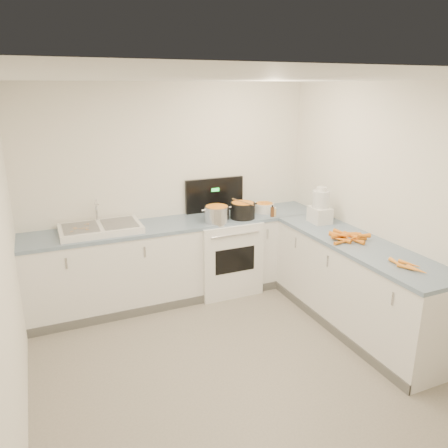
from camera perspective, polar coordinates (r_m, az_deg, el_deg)
name	(u,v)px	position (r m, az deg, el deg)	size (l,w,h in m)	color
floor	(242,375)	(4.10, 2.40, -19.07)	(3.50, 4.00, 0.00)	gray
ceiling	(247,78)	(3.30, 2.98, 18.45)	(3.50, 4.00, 0.00)	white
wall_back	(171,191)	(5.30, -6.88, 4.36)	(3.50, 2.50, 0.00)	white
wall_left	(2,279)	(3.20, -26.98, -6.43)	(4.00, 2.50, 0.00)	white
wall_right	(409,218)	(4.52, 23.01, 0.77)	(4.00, 2.50, 0.00)	white
counter_back	(181,259)	(5.26, -5.62, -4.61)	(3.50, 0.62, 0.94)	white
counter_right	(356,285)	(4.79, 16.81, -7.63)	(0.62, 2.20, 0.94)	white
stove	(224,253)	(5.43, -0.04, -3.78)	(0.76, 0.65, 1.36)	white
sink	(101,228)	(4.91, -15.83, -0.54)	(0.86, 0.52, 0.31)	white
steel_pot	(217,215)	(5.05, -0.96, 1.18)	(0.28, 0.28, 0.21)	silver
black_pot	(243,211)	(5.21, 2.44, 1.68)	(0.29, 0.29, 0.21)	black
wooden_spoon	(243,202)	(5.18, 2.46, 2.90)	(0.02, 0.02, 0.39)	#AD7A47
mixing_bowl	(264,208)	(5.49, 5.27, 2.14)	(0.25, 0.25, 0.11)	white
extract_bottle	(272,212)	(5.30, 6.33, 1.58)	(0.05, 0.05, 0.12)	#593319
spice_jar	(274,212)	(5.33, 6.55, 1.51)	(0.05, 0.05, 0.09)	#E5B266
food_processor	(320,207)	(5.13, 12.47, 2.13)	(0.22, 0.26, 0.42)	white
carrot_pile	(347,236)	(4.65, 15.74, -1.56)	(0.43, 0.38, 0.09)	orange
peeled_carrots	(407,266)	(4.12, 22.83, -5.07)	(0.18, 0.37, 0.04)	orange
peelings	(81,228)	(4.86, -18.21, -0.47)	(0.22, 0.25, 0.01)	tan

